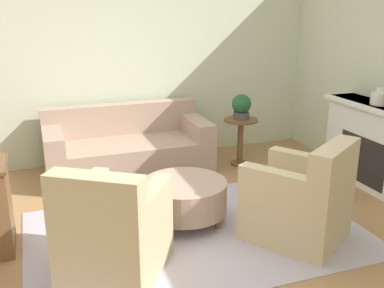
# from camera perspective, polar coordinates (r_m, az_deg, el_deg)

# --- Properties ---
(ground_plane) EXTENTS (16.00, 16.00, 0.00)m
(ground_plane) POSITION_cam_1_polar(r_m,az_deg,el_deg) (4.53, 0.59, -11.29)
(ground_plane) COLOR #AD7F51
(wall_back) EXTENTS (8.98, 0.12, 2.80)m
(wall_back) POSITION_cam_1_polar(r_m,az_deg,el_deg) (6.47, -7.40, 10.42)
(wall_back) COLOR beige
(wall_back) RESTS_ON ground_plane
(rug) EXTENTS (3.24, 2.09, 0.01)m
(rug) POSITION_cam_1_polar(r_m,az_deg,el_deg) (4.52, 0.59, -11.24)
(rug) COLOR #BCB2C1
(rug) RESTS_ON ground_plane
(couch) EXTENTS (2.13, 0.98, 0.86)m
(couch) POSITION_cam_1_polar(r_m,az_deg,el_deg) (6.06, -8.18, -0.64)
(couch) COLOR tan
(couch) RESTS_ON ground_plane
(armchair_left) EXTENTS (1.08, 1.12, 0.99)m
(armchair_left) POSITION_cam_1_polar(r_m,az_deg,el_deg) (3.77, -9.97, -11.19)
(armchair_left) COLOR #C6B289
(armchair_left) RESTS_ON rug
(armchair_right) EXTENTS (1.08, 1.12, 0.99)m
(armchair_right) POSITION_cam_1_polar(r_m,az_deg,el_deg) (4.37, 13.71, -7.24)
(armchair_right) COLOR #C6B289
(armchair_right) RESTS_ON rug
(ottoman_table) EXTENTS (0.87, 0.87, 0.43)m
(ottoman_table) POSITION_cam_1_polar(r_m,az_deg,el_deg) (4.63, -0.97, -6.63)
(ottoman_table) COLOR tan
(ottoman_table) RESTS_ON rug
(side_table) EXTENTS (0.47, 0.47, 0.66)m
(side_table) POSITION_cam_1_polar(r_m,az_deg,el_deg) (6.25, 6.17, 1.22)
(side_table) COLOR brown
(side_table) RESTS_ON ground_plane
(fireplace) EXTENTS (0.44, 1.54, 1.03)m
(fireplace) POSITION_cam_1_polar(r_m,az_deg,el_deg) (5.86, 22.24, -0.05)
(fireplace) COLOR white
(fireplace) RESTS_ON ground_plane
(vase_mantel_near) EXTENTS (0.22, 0.22, 0.20)m
(vase_mantel_near) POSITION_cam_1_polar(r_m,az_deg,el_deg) (5.72, 22.77, 5.40)
(vase_mantel_near) COLOR silver
(vase_mantel_near) RESTS_ON fireplace
(potted_plant_on_side_table) EXTENTS (0.26, 0.26, 0.34)m
(potted_plant_on_side_table) POSITION_cam_1_polar(r_m,az_deg,el_deg) (6.15, 6.29, 4.78)
(potted_plant_on_side_table) COLOR #4C4742
(potted_plant_on_side_table) RESTS_ON side_table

